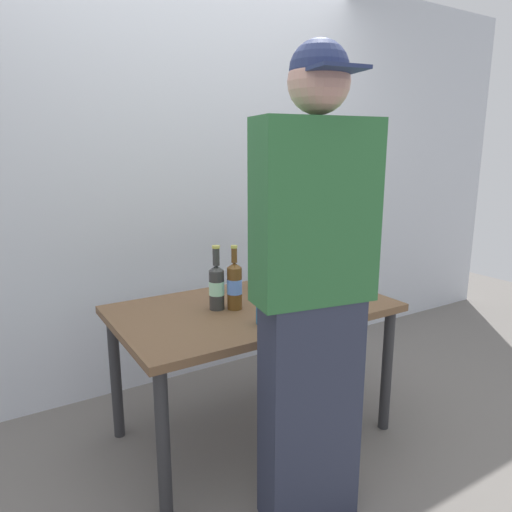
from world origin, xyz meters
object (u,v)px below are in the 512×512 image
beer_bottle_brown (217,285)px  beer_bottle_amber (235,285)px  coffee_mug (265,313)px  person_figure (313,292)px  laptop (284,284)px

beer_bottle_brown → beer_bottle_amber: same height
beer_bottle_amber → coffee_mug: (0.02, -0.24, -0.08)m
beer_bottle_brown → beer_bottle_amber: (0.08, -0.05, 0.00)m
beer_bottle_brown → person_figure: size_ratio=0.17×
laptop → person_figure: (-0.37, -0.72, 0.20)m
beer_bottle_brown → laptop: bearing=9.0°
laptop → coffee_mug: size_ratio=4.15×
laptop → beer_bottle_brown: bearing=-171.0°
beer_bottle_brown → person_figure: 0.66m
laptop → beer_bottle_brown: beer_bottle_brown is taller
beer_bottle_amber → person_figure: size_ratio=0.17×
laptop → person_figure: person_figure is taller
beer_bottle_amber → person_figure: person_figure is taller
beer_bottle_amber → person_figure: 0.61m
person_figure → coffee_mug: 0.41m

